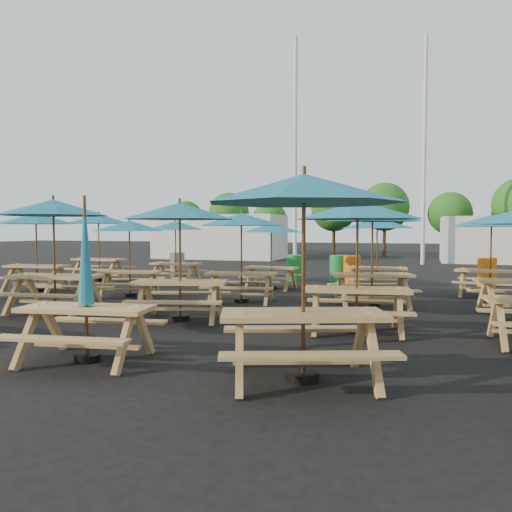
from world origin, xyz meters
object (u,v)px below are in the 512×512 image
(picnic_unit_13, at_px, (358,217))
(waste_bin_0, at_px, (177,264))
(picnic_unit_12, at_px, (304,200))
(waste_bin_1, at_px, (294,268))
(picnic_unit_10, at_px, (241,224))
(waste_bin_4, at_px, (487,272))
(picnic_unit_2, at_px, (36,222))
(picnic_unit_3, at_px, (99,222))
(picnic_unit_14, at_px, (373,220))
(picnic_unit_19, at_px, (492,225))
(picnic_unit_7, at_px, (175,229))
(waste_bin_3, at_px, (352,269))
(picnic_unit_8, at_px, (86,294))
(picnic_unit_6, at_px, (129,230))
(picnic_unit_11, at_px, (271,231))
(picnic_unit_9, at_px, (180,217))
(waste_bin_2, at_px, (338,268))
(picnic_unit_5, at_px, (53,213))
(picnic_unit_15, at_px, (377,227))

(picnic_unit_13, height_order, waste_bin_0, picnic_unit_13)
(picnic_unit_12, distance_m, waste_bin_1, 12.12)
(picnic_unit_10, height_order, waste_bin_4, picnic_unit_10)
(waste_bin_4, bearing_deg, picnic_unit_2, -155.81)
(picnic_unit_3, relative_size, picnic_unit_14, 0.84)
(picnic_unit_13, relative_size, picnic_unit_19, 1.03)
(picnic_unit_7, distance_m, waste_bin_3, 6.25)
(picnic_unit_10, bearing_deg, waste_bin_4, 33.67)
(waste_bin_0, xyz_separation_m, waste_bin_3, (7.02, -0.45, 0.00))
(picnic_unit_14, xyz_separation_m, picnic_unit_19, (2.90, 2.76, -0.12))
(picnic_unit_3, relative_size, picnic_unit_8, 1.05)
(picnic_unit_6, height_order, picnic_unit_11, picnic_unit_6)
(picnic_unit_12, bearing_deg, waste_bin_0, 103.73)
(picnic_unit_6, bearing_deg, picnic_unit_2, 163.07)
(picnic_unit_2, distance_m, waste_bin_4, 14.26)
(picnic_unit_2, height_order, picnic_unit_9, picnic_unit_9)
(waste_bin_4, bearing_deg, waste_bin_3, -175.85)
(picnic_unit_10, distance_m, waste_bin_2, 6.27)
(picnic_unit_14, bearing_deg, waste_bin_2, 87.79)
(picnic_unit_6, xyz_separation_m, picnic_unit_13, (6.58, -2.90, 0.23))
(picnic_unit_13, distance_m, picnic_unit_19, 6.50)
(picnic_unit_3, relative_size, picnic_unit_9, 0.87)
(picnic_unit_5, distance_m, waste_bin_1, 9.27)
(picnic_unit_7, xyz_separation_m, picnic_unit_12, (6.61, -9.28, 0.32))
(picnic_unit_9, height_order, picnic_unit_19, picnic_unit_9)
(picnic_unit_5, relative_size, picnic_unit_19, 1.08)
(picnic_unit_13, relative_size, waste_bin_0, 2.74)
(picnic_unit_8, height_order, waste_bin_0, picnic_unit_8)
(picnic_unit_8, bearing_deg, picnic_unit_2, 127.47)
(picnic_unit_2, height_order, picnic_unit_12, picnic_unit_12)
(picnic_unit_2, bearing_deg, picnic_unit_10, -7.16)
(picnic_unit_11, bearing_deg, picnic_unit_12, -67.99)
(picnic_unit_15, xyz_separation_m, waste_bin_1, (-3.11, 2.34, -1.46))
(picnic_unit_11, height_order, waste_bin_0, picnic_unit_11)
(picnic_unit_14, bearing_deg, picnic_unit_10, 165.56)
(picnic_unit_19, height_order, waste_bin_2, picnic_unit_19)
(picnic_unit_12, bearing_deg, picnic_unit_19, 51.05)
(picnic_unit_13, height_order, waste_bin_3, picnic_unit_13)
(waste_bin_2, bearing_deg, waste_bin_1, -170.69)
(picnic_unit_5, distance_m, waste_bin_3, 10.20)
(picnic_unit_2, xyz_separation_m, picnic_unit_8, (6.49, -6.19, -1.11))
(picnic_unit_13, bearing_deg, picnic_unit_12, -103.06)
(waste_bin_2, bearing_deg, picnic_unit_6, -129.83)
(picnic_unit_6, bearing_deg, picnic_unit_13, -39.76)
(picnic_unit_7, relative_size, waste_bin_1, 2.29)
(picnic_unit_6, height_order, waste_bin_3, picnic_unit_6)
(picnic_unit_5, distance_m, picnic_unit_7, 6.17)
(picnic_unit_7, height_order, picnic_unit_12, picnic_unit_12)
(picnic_unit_14, bearing_deg, picnic_unit_8, -136.90)
(waste_bin_3, bearing_deg, waste_bin_2, 155.14)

